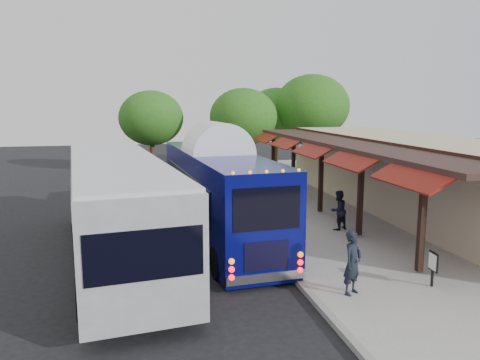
{
  "coord_description": "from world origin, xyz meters",
  "views": [
    {
      "loc": [
        -4.33,
        -16.07,
        5.25
      ],
      "look_at": [
        0.01,
        4.29,
        1.8
      ],
      "focal_mm": 35.0,
      "sensor_mm": 36.0,
      "label": 1
    }
  ],
  "objects": [
    {
      "name": "ped_d",
      "position": [
        1.15,
        6.46,
        1.13
      ],
      "size": [
        1.39,
        0.98,
        1.96
      ],
      "primitive_type": "imported",
      "rotation": [
        0.0,
        0.0,
        3.36
      ],
      "color": "black",
      "rests_on": "sidewalk"
    },
    {
      "name": "ped_c",
      "position": [
        1.0,
        4.32,
        0.91
      ],
      "size": [
        0.96,
        0.66,
        1.52
      ],
      "primitive_type": "imported",
      "rotation": [
        0.0,
        0.0,
        3.5
      ],
      "color": "black",
      "rests_on": "sidewalk"
    },
    {
      "name": "city_bus",
      "position": [
        -5.17,
        -0.2,
        1.9
      ],
      "size": [
        4.44,
        13.01,
        3.43
      ],
      "rotation": [
        0.0,
        0.0,
        0.13
      ],
      "color": "gray",
      "rests_on": "ground"
    },
    {
      "name": "curb",
      "position": [
        0.05,
        4.0,
        0.07
      ],
      "size": [
        0.2,
        40.0,
        0.16
      ],
      "primitive_type": "cube",
      "color": "gray",
      "rests_on": "ground"
    },
    {
      "name": "tree_right",
      "position": [
        8.85,
        18.78,
        4.96
      ],
      "size": [
        5.81,
        5.81,
        7.44
      ],
      "color": "#382314",
      "rests_on": "ground"
    },
    {
      "name": "station_shelter",
      "position": [
        8.38,
        4.0,
        1.85
      ],
      "size": [
        8.15,
        20.0,
        3.6
      ],
      "color": "#C7B48A",
      "rests_on": "ground"
    },
    {
      "name": "tree_far",
      "position": [
        -3.48,
        19.75,
        4.11
      ],
      "size": [
        4.82,
        4.82,
        6.17
      ],
      "color": "#382314",
      "rests_on": "ground"
    },
    {
      "name": "ped_b",
      "position": [
        3.4,
        1.12,
        0.96
      ],
      "size": [
        0.97,
        0.89,
        1.62
      ],
      "primitive_type": "imported",
      "rotation": [
        0.0,
        0.0,
        3.58
      ],
      "color": "black",
      "rests_on": "sidewalk"
    },
    {
      "name": "coach_bus",
      "position": [
        -1.45,
        1.57,
        1.93
      ],
      "size": [
        3.28,
        11.38,
        3.6
      ],
      "rotation": [
        0.0,
        0.0,
        0.08
      ],
      "color": "#080A5F",
      "rests_on": "ground"
    },
    {
      "name": "ped_a",
      "position": [
        1.12,
        -5.0,
        1.02
      ],
      "size": [
        0.76,
        0.7,
        1.74
      ],
      "primitive_type": "imported",
      "rotation": [
        0.0,
        0.0,
        0.59
      ],
      "color": "black",
      "rests_on": "sidewalk"
    },
    {
      "name": "tree_mid",
      "position": [
        6.6,
        21.01,
        4.31
      ],
      "size": [
        5.05,
        5.05,
        6.47
      ],
      "color": "#382314",
      "rests_on": "ground"
    },
    {
      "name": "sidewalk",
      "position": [
        5.0,
        4.0,
        0.07
      ],
      "size": [
        10.0,
        40.0,
        0.15
      ],
      "primitive_type": "cube",
      "color": "#9E9B93",
      "rests_on": "ground"
    },
    {
      "name": "ground",
      "position": [
        0.0,
        0.0,
        0.0
      ],
      "size": [
        90.0,
        90.0,
        0.0
      ],
      "primitive_type": "plane",
      "color": "black",
      "rests_on": "ground"
    },
    {
      "name": "tree_left",
      "position": [
        3.05,
        17.39,
        4.21
      ],
      "size": [
        4.93,
        4.93,
        6.31
      ],
      "color": "#382314",
      "rests_on": "ground"
    },
    {
      "name": "sign_board",
      "position": [
        3.54,
        -5.0,
        0.83
      ],
      "size": [
        0.07,
        0.45,
        1.0
      ],
      "rotation": [
        0.0,
        0.0,
        -0.06
      ],
      "color": "black",
      "rests_on": "sidewalk"
    }
  ]
}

